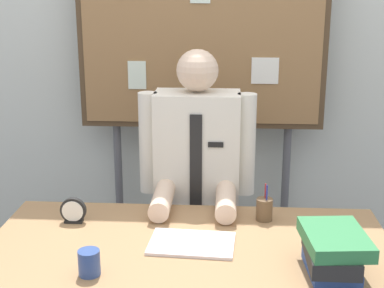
{
  "coord_description": "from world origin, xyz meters",
  "views": [
    {
      "loc": [
        0.13,
        -1.96,
        1.72
      ],
      "look_at": [
        0.0,
        0.17,
        1.1
      ],
      "focal_mm": 51.99,
      "sensor_mm": 36.0,
      "label": 1
    }
  ],
  "objects_px": {
    "open_notebook": "(192,243)",
    "coffee_mug": "(89,263)",
    "book_stack": "(332,251)",
    "desk_clock": "(73,212)",
    "bulletin_board": "(202,33)",
    "desk": "(189,264)",
    "pen_holder": "(264,209)",
    "person": "(197,207)"
  },
  "relations": [
    {
      "from": "person",
      "to": "coffee_mug",
      "type": "xyz_separation_m",
      "value": [
        -0.33,
        -0.82,
        0.13
      ]
    },
    {
      "from": "open_notebook",
      "to": "pen_holder",
      "type": "distance_m",
      "value": 0.39
    },
    {
      "from": "coffee_mug",
      "to": "desk_clock",
      "type": "bearing_deg",
      "value": 111.9
    },
    {
      "from": "person",
      "to": "coffee_mug",
      "type": "height_order",
      "value": "person"
    },
    {
      "from": "bulletin_board",
      "to": "coffee_mug",
      "type": "height_order",
      "value": "bulletin_board"
    },
    {
      "from": "desk",
      "to": "open_notebook",
      "type": "height_order",
      "value": "open_notebook"
    },
    {
      "from": "desk",
      "to": "bulletin_board",
      "type": "distance_m",
      "value": 1.28
    },
    {
      "from": "bulletin_board",
      "to": "pen_holder",
      "type": "distance_m",
      "value": 1.06
    },
    {
      "from": "coffee_mug",
      "to": "pen_holder",
      "type": "height_order",
      "value": "pen_holder"
    },
    {
      "from": "book_stack",
      "to": "desk_clock",
      "type": "xyz_separation_m",
      "value": [
        -1.01,
        0.36,
        -0.03
      ]
    },
    {
      "from": "open_notebook",
      "to": "coffee_mug",
      "type": "xyz_separation_m",
      "value": [
        -0.34,
        -0.25,
        0.04
      ]
    },
    {
      "from": "book_stack",
      "to": "coffee_mug",
      "type": "xyz_separation_m",
      "value": [
        -0.84,
        -0.07,
        -0.04
      ]
    },
    {
      "from": "book_stack",
      "to": "coffee_mug",
      "type": "height_order",
      "value": "book_stack"
    },
    {
      "from": "book_stack",
      "to": "pen_holder",
      "type": "height_order",
      "value": "pen_holder"
    },
    {
      "from": "desk",
      "to": "pen_holder",
      "type": "height_order",
      "value": "pen_holder"
    },
    {
      "from": "person",
      "to": "coffee_mug",
      "type": "distance_m",
      "value": 0.9
    },
    {
      "from": "bulletin_board",
      "to": "desk_clock",
      "type": "xyz_separation_m",
      "value": [
        -0.5,
        -0.84,
        -0.67
      ]
    },
    {
      "from": "bulletin_board",
      "to": "desk",
      "type": "bearing_deg",
      "value": -90.0
    },
    {
      "from": "coffee_mug",
      "to": "pen_holder",
      "type": "relative_size",
      "value": 0.57
    },
    {
      "from": "open_notebook",
      "to": "coffee_mug",
      "type": "bearing_deg",
      "value": -143.9
    },
    {
      "from": "book_stack",
      "to": "coffee_mug",
      "type": "bearing_deg",
      "value": -175.27
    },
    {
      "from": "book_stack",
      "to": "desk_clock",
      "type": "bearing_deg",
      "value": 160.57
    },
    {
      "from": "desk",
      "to": "book_stack",
      "type": "xyz_separation_m",
      "value": [
        0.51,
        -0.2,
        0.18
      ]
    },
    {
      "from": "bulletin_board",
      "to": "desk_clock",
      "type": "height_order",
      "value": "bulletin_board"
    },
    {
      "from": "coffee_mug",
      "to": "desk",
      "type": "bearing_deg",
      "value": 39.19
    },
    {
      "from": "person",
      "to": "desk_clock",
      "type": "bearing_deg",
      "value": -141.33
    },
    {
      "from": "person",
      "to": "bulletin_board",
      "type": "xyz_separation_m",
      "value": [
        -0.0,
        0.44,
        0.8
      ]
    },
    {
      "from": "desk",
      "to": "desk_clock",
      "type": "relative_size",
      "value": 14.42
    },
    {
      "from": "pen_holder",
      "to": "person",
      "type": "bearing_deg",
      "value": 133.26
    },
    {
      "from": "book_stack",
      "to": "open_notebook",
      "type": "relative_size",
      "value": 0.91
    },
    {
      "from": "desk",
      "to": "pen_holder",
      "type": "bearing_deg",
      "value": 37.64
    },
    {
      "from": "bulletin_board",
      "to": "pen_holder",
      "type": "xyz_separation_m",
      "value": [
        0.3,
        -0.76,
        -0.67
      ]
    },
    {
      "from": "desk",
      "to": "bulletin_board",
      "type": "height_order",
      "value": "bulletin_board"
    },
    {
      "from": "coffee_mug",
      "to": "pen_holder",
      "type": "distance_m",
      "value": 0.81
    },
    {
      "from": "bulletin_board",
      "to": "open_notebook",
      "type": "relative_size",
      "value": 6.25
    },
    {
      "from": "book_stack",
      "to": "person",
      "type": "bearing_deg",
      "value": 124.02
    },
    {
      "from": "bulletin_board",
      "to": "open_notebook",
      "type": "distance_m",
      "value": 1.24
    },
    {
      "from": "desk_clock",
      "to": "coffee_mug",
      "type": "xyz_separation_m",
      "value": [
        0.17,
        -0.43,
        -0.0
      ]
    },
    {
      "from": "bulletin_board",
      "to": "coffee_mug",
      "type": "distance_m",
      "value": 1.47
    },
    {
      "from": "book_stack",
      "to": "pen_holder",
      "type": "relative_size",
      "value": 1.86
    },
    {
      "from": "book_stack",
      "to": "coffee_mug",
      "type": "relative_size",
      "value": 3.28
    },
    {
      "from": "desk",
      "to": "pen_holder",
      "type": "distance_m",
      "value": 0.41
    }
  ]
}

